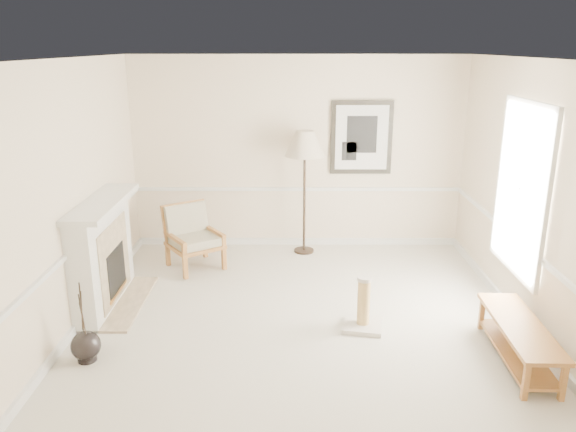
# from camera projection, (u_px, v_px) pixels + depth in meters

# --- Properties ---
(ground) EXTENTS (5.50, 5.50, 0.00)m
(ground) POSITION_uv_depth(u_px,v_px,m) (300.00, 327.00, 6.28)
(ground) COLOR silver
(ground) RESTS_ON ground
(room) EXTENTS (5.04, 5.54, 2.92)m
(room) POSITION_uv_depth(u_px,v_px,m) (315.00, 162.00, 5.80)
(room) COLOR beige
(room) RESTS_ON ground
(fireplace) EXTENTS (0.64, 1.64, 1.31)m
(fireplace) POSITION_uv_depth(u_px,v_px,m) (103.00, 254.00, 6.67)
(fireplace) COLOR white
(fireplace) RESTS_ON ground
(floor_vase) EXTENTS (0.29, 0.29, 0.86)m
(floor_vase) POSITION_uv_depth(u_px,v_px,m) (86.00, 347.00, 5.58)
(floor_vase) COLOR black
(floor_vase) RESTS_ON ground
(armchair) EXTENTS (0.95, 0.96, 0.89)m
(armchair) POSITION_uv_depth(u_px,v_px,m) (191.00, 234.00, 7.91)
(armchair) COLOR #9B5832
(armchair) RESTS_ON ground
(floor_lamp) EXTENTS (0.67, 0.67, 1.85)m
(floor_lamp) POSITION_uv_depth(u_px,v_px,m) (305.00, 147.00, 8.10)
(floor_lamp) COLOR black
(floor_lamp) RESTS_ON ground
(bench) EXTENTS (0.47, 1.44, 0.41)m
(bench) POSITION_uv_depth(u_px,v_px,m) (519.00, 336.00, 5.55)
(bench) COLOR #9B5832
(bench) RESTS_ON ground
(scratching_post) EXTENTS (0.50, 0.50, 0.61)m
(scratching_post) POSITION_uv_depth(u_px,v_px,m) (363.00, 312.00, 6.23)
(scratching_post) COLOR silver
(scratching_post) RESTS_ON ground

